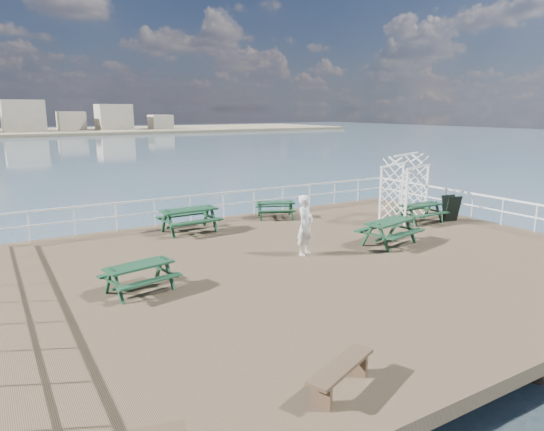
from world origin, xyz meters
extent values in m
cube|color=brown|center=(0.00, 0.00, -0.15)|extent=(18.00, 14.00, 0.30)
plane|color=#3F5D6B|center=(0.00, 40.00, -2.00)|extent=(300.00, 300.00, 0.00)
cube|color=tan|center=(15.00, 135.00, -1.60)|extent=(160.00, 40.00, 0.80)
cube|color=beige|center=(2.00, 132.00, 2.80)|extent=(10.00, 8.00, 8.00)
cube|color=beige|center=(14.00, 132.00, 1.30)|extent=(7.00, 8.00, 5.00)
cube|color=beige|center=(25.00, 132.00, 2.30)|extent=(9.00, 8.00, 7.00)
cube|color=beige|center=(38.00, 132.00, 0.80)|extent=(6.00, 8.00, 4.00)
cylinder|color=brown|center=(-7.50, 5.50, -1.35)|extent=(0.36, 0.36, 2.10)
cylinder|color=brown|center=(7.50, 5.50, -1.35)|extent=(0.36, 0.36, 2.10)
cube|color=white|center=(0.00, 6.85, 1.05)|extent=(17.70, 0.07, 0.07)
cube|color=white|center=(0.00, 6.85, 0.55)|extent=(17.70, 0.05, 0.05)
cube|color=white|center=(8.85, 0.00, 1.05)|extent=(0.07, 13.70, 0.07)
cube|color=white|center=(8.85, 0.00, 0.55)|extent=(0.05, 13.70, 0.05)
cube|color=#14391F|center=(-2.14, 5.30, 0.84)|extent=(2.06, 0.87, 0.07)
cube|color=#14391F|center=(-2.17, 5.98, 0.51)|extent=(2.04, 0.36, 0.06)
cube|color=#14391F|center=(-2.11, 4.62, 0.51)|extent=(2.04, 0.36, 0.06)
cube|color=#14391F|center=(-2.99, 5.27, 0.49)|extent=(0.15, 1.64, 0.07)
cube|color=#14391F|center=(-1.29, 5.33, 0.49)|extent=(0.15, 1.64, 0.07)
cube|color=#14391F|center=(-3.00, 5.61, 0.43)|extent=(0.11, 0.59, 0.99)
cube|color=#14391F|center=(-2.97, 4.93, 0.43)|extent=(0.11, 0.59, 0.99)
cube|color=#14391F|center=(-1.31, 5.67, 0.43)|extent=(0.11, 0.59, 0.99)
cube|color=#14391F|center=(-1.28, 5.00, 0.43)|extent=(0.11, 0.59, 0.99)
cube|color=#14391F|center=(-2.14, 5.30, 0.28)|extent=(1.81, 0.16, 0.07)
cube|color=#14391F|center=(1.85, 5.68, 0.65)|extent=(1.69, 1.20, 0.05)
cube|color=#14391F|center=(2.06, 6.17, 0.39)|extent=(1.53, 0.84, 0.04)
cube|color=#14391F|center=(1.64, 5.20, 0.39)|extent=(1.53, 0.84, 0.04)
cube|color=#14391F|center=(1.25, 5.95, 0.38)|extent=(0.58, 1.19, 0.05)
cube|color=#14391F|center=(2.45, 5.42, 0.38)|extent=(0.58, 1.19, 0.05)
cube|color=#14391F|center=(1.35, 6.19, 0.33)|extent=(0.25, 0.44, 0.77)
cube|color=#14391F|center=(1.14, 5.71, 0.33)|extent=(0.25, 0.44, 0.77)
cube|color=#14391F|center=(2.56, 5.66, 0.33)|extent=(0.25, 0.44, 0.77)
cube|color=#14391F|center=(2.35, 5.18, 0.33)|extent=(0.25, 0.44, 0.77)
cube|color=#14391F|center=(1.85, 5.68, 0.22)|extent=(1.31, 0.63, 0.05)
cube|color=#14391F|center=(6.43, 1.95, 0.72)|extent=(1.76, 0.69, 0.06)
cube|color=#14391F|center=(6.44, 2.54, 0.44)|extent=(1.76, 0.25, 0.05)
cube|color=#14391F|center=(6.43, 1.37, 0.44)|extent=(1.76, 0.25, 0.05)
cube|color=#14391F|center=(5.70, 1.96, 0.42)|extent=(0.09, 1.41, 0.06)
cube|color=#14391F|center=(7.17, 1.95, 0.42)|extent=(0.09, 1.41, 0.06)
cube|color=#14391F|center=(5.70, 2.25, 0.37)|extent=(0.08, 0.50, 0.85)
cube|color=#14391F|center=(5.70, 1.66, 0.37)|extent=(0.08, 0.50, 0.85)
cube|color=#14391F|center=(7.17, 2.24, 0.37)|extent=(0.08, 0.50, 0.85)
cube|color=#14391F|center=(7.16, 1.66, 0.37)|extent=(0.08, 0.50, 0.85)
cube|color=#14391F|center=(6.43, 1.95, 0.24)|extent=(1.56, 0.09, 0.06)
cube|color=#14391F|center=(-5.45, 0.23, 0.68)|extent=(1.75, 0.96, 0.06)
cube|color=#14391F|center=(-5.56, 0.78, 0.41)|extent=(1.67, 0.56, 0.05)
cube|color=#14391F|center=(-5.34, -0.31, 0.41)|extent=(1.67, 0.56, 0.05)
cube|color=#14391F|center=(-6.12, 0.10, 0.40)|extent=(0.34, 1.32, 0.06)
cube|color=#14391F|center=(-4.77, 0.37, 0.40)|extent=(0.34, 1.32, 0.06)
cube|color=#14391F|center=(-6.18, 0.37, 0.35)|extent=(0.17, 0.48, 0.81)
cube|color=#14391F|center=(-6.07, -0.17, 0.35)|extent=(0.17, 0.48, 0.81)
cube|color=#14391F|center=(-4.82, 0.64, 0.35)|extent=(0.17, 0.48, 0.81)
cube|color=#14391F|center=(-4.71, 0.10, 0.35)|extent=(0.17, 0.48, 0.81)
cube|color=#14391F|center=(-5.45, 0.23, 0.23)|extent=(1.46, 0.36, 0.06)
cube|color=#14391F|center=(3.04, 0.23, 0.79)|extent=(2.03, 1.14, 0.06)
cube|color=#14391F|center=(2.90, 0.85, 0.48)|extent=(1.93, 0.68, 0.05)
cube|color=#14391F|center=(3.18, -0.39, 0.48)|extent=(1.93, 0.68, 0.05)
cube|color=#14391F|center=(2.26, 0.06, 0.46)|extent=(0.42, 1.52, 0.06)
cube|color=#14391F|center=(3.82, 0.40, 0.46)|extent=(0.42, 1.52, 0.06)
cube|color=#14391F|center=(2.19, 0.37, 0.40)|extent=(0.20, 0.55, 0.93)
cube|color=#14391F|center=(2.33, -0.25, 0.40)|extent=(0.20, 0.55, 0.93)
cube|color=#14391F|center=(3.75, 0.72, 0.40)|extent=(0.20, 0.55, 0.93)
cube|color=#14391F|center=(3.89, 0.09, 0.40)|extent=(0.20, 0.55, 0.93)
cube|color=#14391F|center=(3.04, 0.23, 0.27)|extent=(1.68, 0.45, 0.06)
cube|color=brown|center=(-3.89, -5.80, 0.43)|extent=(1.61, 0.94, 0.06)
cube|color=brown|center=(-4.45, -6.02, 0.20)|extent=(0.20, 0.34, 0.40)
cube|color=brown|center=(-3.34, -5.58, 0.20)|extent=(0.20, 0.34, 0.40)
cube|color=white|center=(5.49, 1.88, 1.09)|extent=(0.10, 0.10, 2.19)
cube|color=white|center=(5.13, 2.91, 1.09)|extent=(0.10, 0.10, 2.19)
cube|color=white|center=(7.39, 2.55, 1.09)|extent=(0.10, 0.10, 2.19)
cube|color=white|center=(7.02, 3.58, 1.09)|extent=(0.10, 0.10, 2.19)
cube|color=white|center=(6.44, 2.22, 2.23)|extent=(2.09, 0.80, 0.07)
cube|color=white|center=(6.07, 3.25, 2.23)|extent=(2.09, 0.80, 0.07)
cube|color=white|center=(6.26, 2.73, 2.69)|extent=(2.09, 0.79, 0.06)
cube|color=black|center=(7.63, 1.36, 0.52)|extent=(0.69, 0.38, 1.08)
cube|color=black|center=(7.67, 1.58, 0.52)|extent=(0.69, 0.38, 1.08)
imported|color=white|center=(-0.08, 0.72, 0.95)|extent=(0.82, 0.73, 1.90)
camera|label=1|loc=(-8.51, -11.32, 4.49)|focal=32.00mm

